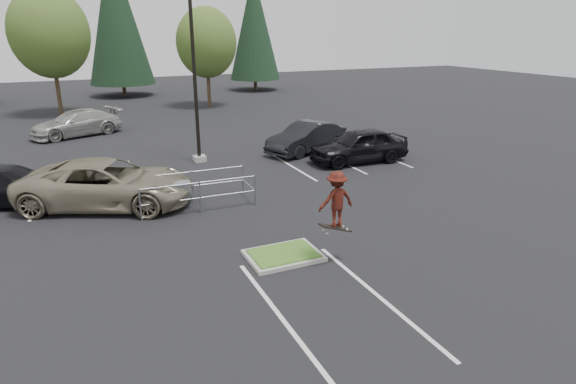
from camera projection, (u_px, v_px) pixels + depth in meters
name	position (u px, v px, depth m)	size (l,w,h in m)	color
ground	(283.00, 257.00, 14.63)	(120.00, 120.00, 0.00)	black
grass_median	(283.00, 255.00, 14.60)	(2.20, 1.60, 0.16)	#9C9991
stall_lines	(192.00, 202.00, 19.30)	(22.62, 17.60, 0.01)	silver
light_pole	(194.00, 72.00, 23.70)	(0.70, 0.60, 10.12)	#9C9991
decid_b	(50.00, 36.00, 36.66)	(5.89, 5.89, 9.64)	#38281C
decid_c	(206.00, 45.00, 40.99)	(5.12, 5.12, 8.38)	#38281C
conif_b	(116.00, 15.00, 47.01)	(6.38, 6.38, 14.50)	#38281C
conif_c	(254.00, 26.00, 51.93)	(5.50, 5.50, 12.50)	#38281C
cart_corral	(183.00, 189.00, 18.40)	(4.43, 1.69, 1.25)	gray
skateboarder	(336.00, 200.00, 13.58)	(1.07, 0.62, 1.90)	black
car_l_tan	(104.00, 183.00, 18.62)	(3.02, 6.56, 1.82)	gray
car_l_black	(6.00, 186.00, 18.80)	(2.14, 5.28, 1.53)	black
car_r_charc	(307.00, 138.00, 26.81)	(1.75, 5.02, 1.65)	black
car_r_black	(359.00, 145.00, 24.78)	(2.07, 5.15, 1.75)	black
car_far_silver	(78.00, 123.00, 30.95)	(2.29, 5.63, 1.63)	#A9A9A4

